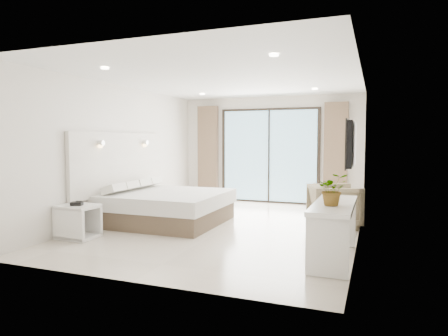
{
  "coord_description": "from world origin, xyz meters",
  "views": [
    {
      "loc": [
        2.54,
        -6.84,
        1.6
      ],
      "look_at": [
        -0.22,
        0.4,
        1.06
      ],
      "focal_mm": 32.0,
      "sensor_mm": 36.0,
      "label": 1
    }
  ],
  "objects": [
    {
      "name": "ground",
      "position": [
        0.0,
        0.0,
        0.0
      ],
      "size": [
        6.2,
        6.2,
        0.0
      ],
      "primitive_type": "plane",
      "color": "beige",
      "rests_on": "ground"
    },
    {
      "name": "room_shell",
      "position": [
        -0.2,
        0.71,
        1.58
      ],
      "size": [
        4.62,
        6.22,
        2.72
      ],
      "color": "silver",
      "rests_on": "ground"
    },
    {
      "name": "armchair",
      "position": [
        1.85,
        0.7,
        0.44
      ],
      "size": [
        1.04,
        1.07,
        0.87
      ],
      "primitive_type": "imported",
      "rotation": [
        0.0,
        0.0,
        1.93
      ],
      "color": "#7D7152",
      "rests_on": "ground"
    },
    {
      "name": "phone",
      "position": [
        -1.94,
        -1.74,
        0.58
      ],
      "size": [
        0.21,
        0.19,
        0.06
      ],
      "primitive_type": "cube",
      "rotation": [
        0.0,
        0.0,
        0.39
      ],
      "color": "black",
      "rests_on": "nightstand"
    },
    {
      "name": "plant",
      "position": [
        2.04,
        -1.65,
        0.93
      ],
      "size": [
        0.49,
        0.51,
        0.32
      ],
      "primitive_type": "imported",
      "rotation": [
        0.0,
        0.0,
        0.34
      ],
      "color": "#33662D",
      "rests_on": "console_desk"
    },
    {
      "name": "nightstand",
      "position": [
        -1.97,
        -1.69,
        0.28
      ],
      "size": [
        0.61,
        0.51,
        0.55
      ],
      "rotation": [
        0.0,
        0.0,
        -0.03
      ],
      "color": "white",
      "rests_on": "ground"
    },
    {
      "name": "bed",
      "position": [
        -1.23,
        -0.09,
        0.31
      ],
      "size": [
        2.15,
        2.04,
        0.74
      ],
      "color": "brown",
      "rests_on": "ground"
    },
    {
      "name": "console_desk",
      "position": [
        2.04,
        -1.43,
        0.57
      ],
      "size": [
        0.51,
        1.64,
        0.77
      ],
      "color": "white",
      "rests_on": "ground"
    }
  ]
}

